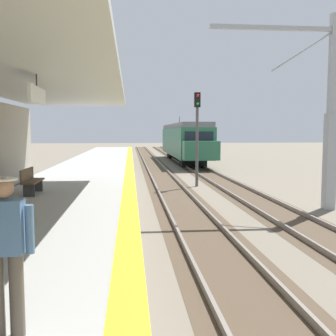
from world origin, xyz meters
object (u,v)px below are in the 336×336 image
commuter_person (5,248)px  rail_signal_post (197,129)px  approaching_train (184,141)px  catenary_pylon_far_side (324,117)px  platform_bench (31,180)px

commuter_person → rail_signal_post: bearing=74.1°
approaching_train → catenary_pylon_far_side: catenary_pylon_far_side is taller
approaching_train → platform_bench: approaching_train is taller
catenary_pylon_far_side → platform_bench: 11.12m
commuter_person → rail_signal_post: (4.99, 17.52, 1.35)m
approaching_train → rail_signal_post: bearing=-95.7°
approaching_train → catenary_pylon_far_side: (1.94, -25.16, 1.43)m
catenary_pylon_far_side → platform_bench: bearing=-175.8°
commuter_person → rail_signal_post: 18.27m
rail_signal_post → platform_bench: 10.69m
commuter_person → platform_bench: bearing=102.3°
approaching_train → commuter_person: size_ratio=11.74×
approaching_train → commuter_person: (-6.79, -35.70, -0.34)m
commuter_person → platform_bench: commuter_person is taller
approaching_train → catenary_pylon_far_side: bearing=-85.6°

